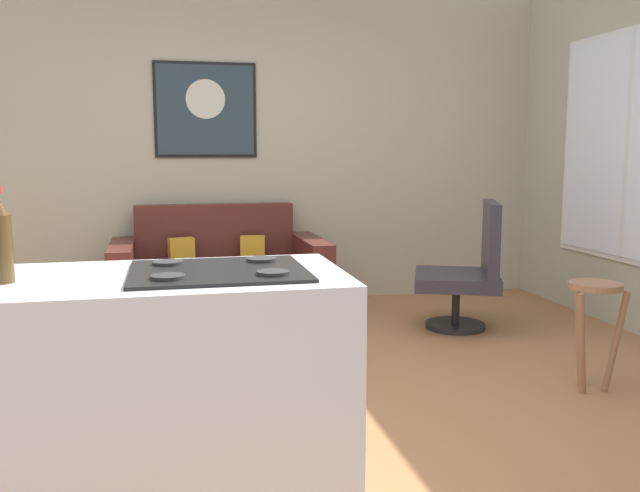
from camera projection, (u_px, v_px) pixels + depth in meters
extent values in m
cube|color=#A26C42|center=(310.00, 399.00, 3.71)|extent=(6.40, 6.40, 0.04)
cube|color=#B0A98C|center=(253.00, 143.00, 5.85)|extent=(6.40, 0.05, 2.80)
cube|color=#4F211B|center=(220.00, 291.00, 5.40)|extent=(1.33, 0.95, 0.44)
cube|color=#4F211B|center=(215.00, 231.00, 5.70)|extent=(1.32, 0.18, 0.45)
cube|color=#4F211B|center=(123.00, 284.00, 5.21)|extent=(0.20, 0.93, 0.63)
cube|color=#4F211B|center=(311.00, 276.00, 5.56)|extent=(0.20, 0.93, 0.63)
cube|color=gold|center=(181.00, 250.00, 5.45)|extent=(0.22, 0.14, 0.20)
cube|color=gold|center=(253.00, 248.00, 5.58)|extent=(0.21, 0.13, 0.20)
cube|color=silver|center=(253.00, 303.00, 4.20)|extent=(0.94, 0.58, 0.02)
cylinder|color=#232326|center=(186.00, 350.00, 3.90)|extent=(0.03, 0.03, 0.38)
cylinder|color=#232326|center=(328.00, 341.00, 4.08)|extent=(0.03, 0.03, 0.38)
cylinder|color=#232326|center=(184.00, 329.00, 4.37)|extent=(0.03, 0.03, 0.38)
cylinder|color=#232326|center=(312.00, 322.00, 4.55)|extent=(0.03, 0.03, 0.38)
cylinder|color=black|center=(455.00, 325.00, 5.11)|extent=(0.45, 0.45, 0.04)
cylinder|color=black|center=(456.00, 301.00, 5.09)|extent=(0.06, 0.06, 0.34)
cube|color=#312C37|center=(457.00, 280.00, 5.06)|extent=(0.81, 0.82, 0.10)
cube|color=#312C37|center=(491.00, 238.00, 4.98)|extent=(0.31, 0.62, 0.54)
cylinder|color=#946343|center=(595.00, 286.00, 3.72)|extent=(0.29, 0.29, 0.03)
cylinder|color=#946343|center=(579.00, 334.00, 3.88)|extent=(0.04, 0.12, 0.58)
cylinder|color=#946343|center=(582.00, 344.00, 3.68)|extent=(0.12, 0.09, 0.58)
cylinder|color=#946343|center=(616.00, 342.00, 3.72)|extent=(0.12, 0.09, 0.58)
cube|color=silver|center=(150.00, 405.00, 2.34)|extent=(1.36, 0.69, 0.92)
cube|color=black|center=(218.00, 271.00, 2.33)|extent=(0.60, 0.52, 0.01)
cylinder|color=#2D2D2D|center=(168.00, 277.00, 2.15)|extent=(0.11, 0.11, 0.01)
cylinder|color=#2D2D2D|center=(273.00, 273.00, 2.23)|extent=(0.11, 0.11, 0.01)
cylinder|color=#2D2D2D|center=(168.00, 263.00, 2.42)|extent=(0.11, 0.11, 0.01)
cylinder|color=#2D2D2D|center=(262.00, 259.00, 2.50)|extent=(0.11, 0.11, 0.01)
cube|color=black|center=(206.00, 110.00, 5.69)|extent=(0.86, 0.01, 0.80)
cube|color=#2A3D42|center=(206.00, 110.00, 5.68)|extent=(0.81, 0.02, 0.75)
cylinder|color=beige|center=(205.00, 99.00, 5.66)|extent=(0.33, 0.01, 0.33)
cube|color=silver|center=(629.00, 146.00, 4.94)|extent=(0.02, 1.63, 1.72)
cube|color=white|center=(628.00, 146.00, 4.94)|extent=(0.01, 1.55, 1.64)
cube|color=silver|center=(627.00, 146.00, 4.94)|extent=(0.01, 0.04, 1.64)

